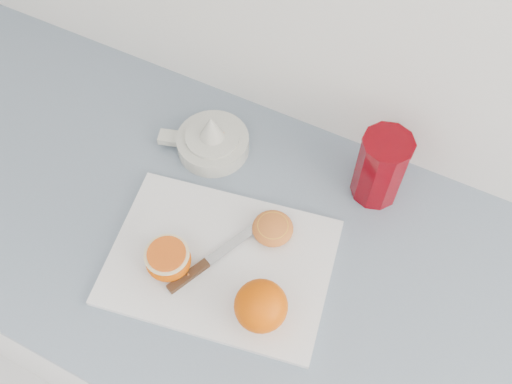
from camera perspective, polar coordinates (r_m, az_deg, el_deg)
counter at (r=1.42m, az=-1.44°, el=-13.06°), size 2.45×0.64×0.89m
cutting_board at (r=0.99m, az=-3.58°, el=-6.97°), size 0.42×0.33×0.01m
whole_orange at (r=0.91m, az=0.50°, el=-11.33°), size 0.09×0.09×0.09m
half_orange at (r=0.97m, az=-8.77°, el=-6.69°), size 0.08×0.08×0.05m
squeezed_shell at (r=0.99m, az=1.68°, el=-3.64°), size 0.07×0.07×0.03m
paring_knife at (r=0.98m, az=-6.00°, el=-7.79°), size 0.09×0.18×0.01m
citrus_juicer at (r=1.10m, az=-4.43°, el=5.14°), size 0.18×0.14×0.09m
red_tumbler at (r=1.03m, az=12.33°, el=2.22°), size 0.09×0.09×0.15m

